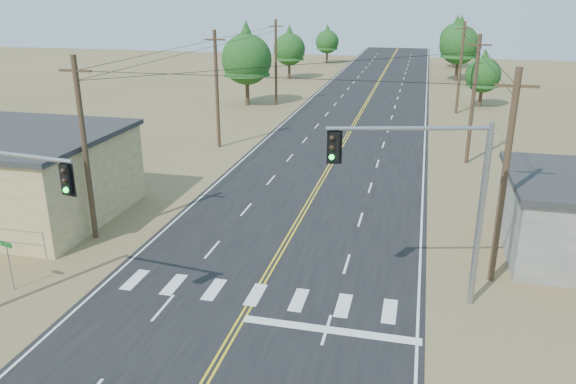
% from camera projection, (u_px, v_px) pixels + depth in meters
% --- Properties ---
extents(road, '(15.00, 200.00, 0.02)m').
position_uv_depth(road, '(333.00, 161.00, 45.54)').
color(road, black).
rests_on(road, ground).
extents(utility_pole_left_near, '(1.80, 0.30, 10.00)m').
position_uv_depth(utility_pole_left_near, '(85.00, 149.00, 29.64)').
color(utility_pole_left_near, '#4C3826').
rests_on(utility_pole_left_near, ground).
extents(utility_pole_left_mid, '(1.80, 0.30, 10.00)m').
position_uv_depth(utility_pole_left_mid, '(217.00, 89.00, 47.95)').
color(utility_pole_left_mid, '#4C3826').
rests_on(utility_pole_left_mid, ground).
extents(utility_pole_left_far, '(1.80, 0.30, 10.00)m').
position_uv_depth(utility_pole_left_far, '(276.00, 62.00, 66.27)').
color(utility_pole_left_far, '#4C3826').
rests_on(utility_pole_left_far, ground).
extents(utility_pole_right_near, '(1.80, 0.30, 10.00)m').
position_uv_depth(utility_pole_right_near, '(504.00, 178.00, 25.04)').
color(utility_pole_right_near, '#4C3826').
rests_on(utility_pole_right_near, ground).
extents(utility_pole_right_mid, '(1.80, 0.30, 10.00)m').
position_uv_depth(utility_pole_right_mid, '(473.00, 99.00, 43.35)').
color(utility_pole_right_mid, '#4C3826').
rests_on(utility_pole_right_mid, ground).
extents(utility_pole_right_far, '(1.80, 0.30, 10.00)m').
position_uv_depth(utility_pole_right_far, '(460.00, 67.00, 61.66)').
color(utility_pole_right_far, '#4C3826').
rests_on(utility_pole_right_far, ground).
extents(signal_mast_right, '(6.48, 1.98, 8.11)m').
position_uv_depth(signal_mast_right, '(438.00, 186.00, 22.87)').
color(signal_mast_right, gray).
rests_on(signal_mast_right, ground).
extents(street_sign, '(0.70, 0.17, 2.39)m').
position_uv_depth(street_sign, '(9.00, 258.00, 25.35)').
color(street_sign, gray).
rests_on(street_sign, ground).
extents(tree_left_near, '(5.93, 5.93, 9.88)m').
position_uv_depth(tree_left_near, '(246.00, 54.00, 65.86)').
color(tree_left_near, '#3F2D1E').
rests_on(tree_left_near, ground).
extents(tree_left_mid, '(4.92, 4.92, 8.21)m').
position_uv_depth(tree_left_mid, '(289.00, 46.00, 86.82)').
color(tree_left_mid, '#3F2D1E').
rests_on(tree_left_mid, ground).
extents(tree_left_far, '(4.37, 4.37, 7.28)m').
position_uv_depth(tree_left_far, '(327.00, 39.00, 105.99)').
color(tree_left_far, '#3F2D1E').
rests_on(tree_left_far, ground).
extents(tree_right_near, '(4.08, 4.08, 6.80)m').
position_uv_depth(tree_right_near, '(483.00, 72.00, 65.53)').
color(tree_right_near, '#3F2D1E').
rests_on(tree_right_near, ground).
extents(tree_right_mid, '(5.85, 5.85, 9.75)m').
position_uv_depth(tree_right_mid, '(460.00, 41.00, 84.55)').
color(tree_right_mid, '#3F2D1E').
rests_on(tree_right_mid, ground).
extents(tree_right_far, '(5.50, 5.50, 9.17)m').
position_uv_depth(tree_right_far, '(456.00, 36.00, 99.28)').
color(tree_right_far, '#3F2D1E').
rests_on(tree_right_far, ground).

